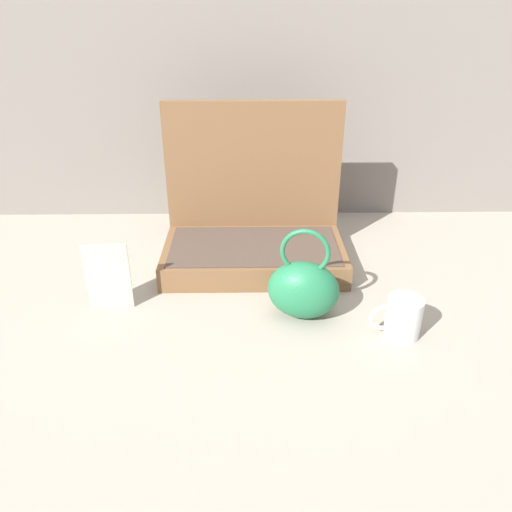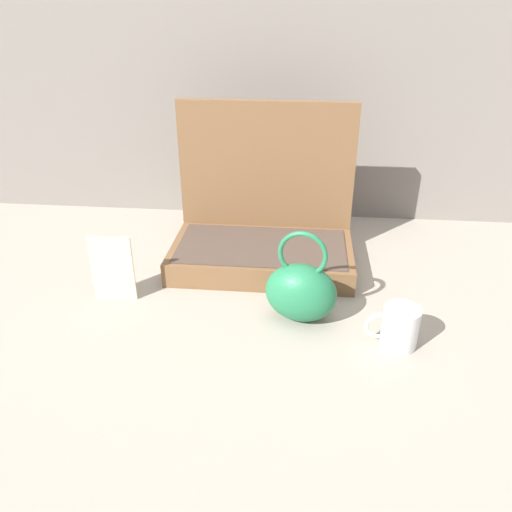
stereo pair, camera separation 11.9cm
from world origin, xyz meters
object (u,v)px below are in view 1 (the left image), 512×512
object	(u,v)px
teal_pouch_handbag	(303,288)
coffee_mug	(402,317)
open_suitcase	(254,227)
info_card_left	(108,277)

from	to	relation	value
teal_pouch_handbag	coffee_mug	bearing A→B (deg)	-20.23
open_suitcase	info_card_left	world-z (taller)	open_suitcase
teal_pouch_handbag	coffee_mug	distance (m)	0.23
open_suitcase	teal_pouch_handbag	distance (m)	0.31
coffee_mug	info_card_left	world-z (taller)	info_card_left
open_suitcase	info_card_left	bearing A→B (deg)	-144.46
coffee_mug	info_card_left	bearing A→B (deg)	169.84
coffee_mug	teal_pouch_handbag	bearing A→B (deg)	159.77
open_suitcase	coffee_mug	size ratio (longest dim) A/B	4.28
info_card_left	coffee_mug	bearing A→B (deg)	-14.03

